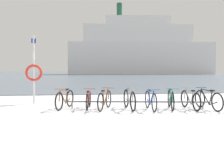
# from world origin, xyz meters

# --- Properties ---
(ground) EXTENTS (80.00, 132.00, 0.08)m
(ground) POSITION_xyz_m (0.00, 53.90, -0.04)
(ground) COLOR white
(bike_rack) EXTENTS (5.53, 0.84, 0.31)m
(bike_rack) POSITION_xyz_m (-0.06, 4.29, 0.27)
(bike_rack) COLOR #4C5156
(bike_rack) RESTS_ON ground
(bicycle_0) EXTENTS (0.69, 1.64, 0.80)m
(bicycle_0) POSITION_xyz_m (-2.83, 4.75, 0.36)
(bicycle_0) COLOR black
(bicycle_0) RESTS_ON ground
(bicycle_1) EXTENTS (0.46, 1.60, 0.75)m
(bicycle_1) POSITION_xyz_m (-1.91, 4.64, 0.34)
(bicycle_1) COLOR black
(bicycle_1) RESTS_ON ground
(bicycle_2) EXTENTS (0.73, 1.61, 0.81)m
(bicycle_2) POSITION_xyz_m (-1.30, 4.36, 0.36)
(bicycle_2) COLOR black
(bicycle_2) RESTS_ON ground
(bicycle_3) EXTENTS (0.46, 1.76, 0.84)m
(bicycle_3) POSITION_xyz_m (-0.37, 4.28, 0.38)
(bicycle_3) COLOR black
(bicycle_3) RESTS_ON ground
(bicycle_4) EXTENTS (0.46, 1.69, 0.80)m
(bicycle_4) POSITION_xyz_m (0.41, 4.08, 0.36)
(bicycle_4) COLOR black
(bicycle_4) RESTS_ON ground
(bicycle_5) EXTENTS (0.51, 1.63, 0.82)m
(bicycle_5) POSITION_xyz_m (1.22, 4.13, 0.37)
(bicycle_5) COLOR black
(bicycle_5) RESTS_ON ground
(bicycle_6) EXTENTS (0.46, 1.75, 0.80)m
(bicycle_6) POSITION_xyz_m (1.98, 4.08, 0.36)
(bicycle_6) COLOR black
(bicycle_6) RESTS_ON ground
(bicycle_7) EXTENTS (0.46, 1.78, 0.81)m
(bicycle_7) POSITION_xyz_m (2.61, 3.90, 0.37)
(bicycle_7) COLOR black
(bicycle_7) RESTS_ON ground
(rescue_post) EXTENTS (0.76, 0.12, 3.04)m
(rescue_post) POSITION_xyz_m (-4.30, 6.39, 1.44)
(rescue_post) COLOR silver
(rescue_post) RESTS_ON ground
(ferry_ship) EXTENTS (38.95, 10.76, 19.26)m
(ferry_ship) POSITION_xyz_m (13.42, 63.37, 6.46)
(ferry_ship) COLOR white
(ferry_ship) RESTS_ON ground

